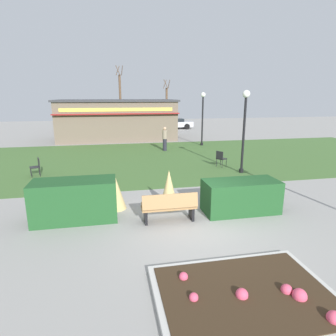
{
  "coord_description": "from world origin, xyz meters",
  "views": [
    {
      "loc": [
        -2.39,
        -7.59,
        3.79
      ],
      "look_at": [
        -0.3,
        2.86,
        1.07
      ],
      "focal_mm": 30.31,
      "sensor_mm": 36.0,
      "label": 1
    }
  ],
  "objects_px": {
    "tree_right_bg": "(167,105)",
    "cafe_chair_west": "(221,158)",
    "cafe_chair_east": "(37,165)",
    "parked_car_west_slot": "(82,125)",
    "trash_bin": "(88,208)",
    "parked_car_center_slot": "(125,124)",
    "food_kiosk": "(117,120)",
    "parked_car_east_slot": "(174,123)",
    "tree_left_bg": "(120,100)",
    "lamppost_mid": "(244,122)",
    "park_bench": "(169,207)",
    "lamppost_far": "(203,112)",
    "person_strolling": "(165,139)"
  },
  "relations": [
    {
      "from": "cafe_chair_east",
      "to": "tree_right_bg",
      "type": "height_order",
      "value": "tree_right_bg"
    },
    {
      "from": "tree_right_bg",
      "to": "cafe_chair_west",
      "type": "bearing_deg",
      "value": -93.87
    },
    {
      "from": "food_kiosk",
      "to": "parked_car_center_slot",
      "type": "height_order",
      "value": "food_kiosk"
    },
    {
      "from": "lamppost_mid",
      "to": "tree_left_bg",
      "type": "distance_m",
      "value": 24.27
    },
    {
      "from": "lamppost_far",
      "to": "cafe_chair_east",
      "type": "distance_m",
      "value": 12.83
    },
    {
      "from": "trash_bin",
      "to": "parked_car_east_slot",
      "type": "height_order",
      "value": "parked_car_east_slot"
    },
    {
      "from": "lamppost_mid",
      "to": "tree_right_bg",
      "type": "xyz_separation_m",
      "value": [
        0.99,
        24.98,
        0.01
      ]
    },
    {
      "from": "park_bench",
      "to": "parked_car_west_slot",
      "type": "distance_m",
      "value": 25.66
    },
    {
      "from": "trash_bin",
      "to": "parked_car_center_slot",
      "type": "height_order",
      "value": "parked_car_center_slot"
    },
    {
      "from": "food_kiosk",
      "to": "parked_car_west_slot",
      "type": "height_order",
      "value": "food_kiosk"
    },
    {
      "from": "lamppost_mid",
      "to": "cafe_chair_west",
      "type": "height_order",
      "value": "lamppost_mid"
    },
    {
      "from": "lamppost_far",
      "to": "parked_car_west_slot",
      "type": "distance_m",
      "value": 15.8
    },
    {
      "from": "cafe_chair_east",
      "to": "parked_car_west_slot",
      "type": "bearing_deg",
      "value": 88.77
    },
    {
      "from": "tree_right_bg",
      "to": "parked_car_center_slot",
      "type": "bearing_deg",
      "value": -140.54
    },
    {
      "from": "tree_left_bg",
      "to": "tree_right_bg",
      "type": "xyz_separation_m",
      "value": [
        6.11,
        1.26,
        -0.74
      ]
    },
    {
      "from": "trash_bin",
      "to": "parked_car_center_slot",
      "type": "relative_size",
      "value": 0.22
    },
    {
      "from": "person_strolling",
      "to": "lamppost_far",
      "type": "bearing_deg",
      "value": 118.01
    },
    {
      "from": "food_kiosk",
      "to": "parked_car_east_slot",
      "type": "relative_size",
      "value": 2.45
    },
    {
      "from": "person_strolling",
      "to": "parked_car_center_slot",
      "type": "bearing_deg",
      "value": -170.0
    },
    {
      "from": "park_bench",
      "to": "food_kiosk",
      "type": "xyz_separation_m",
      "value": [
        -1.07,
        18.0,
        1.27
      ]
    },
    {
      "from": "lamppost_far",
      "to": "cafe_chair_west",
      "type": "distance_m",
      "value": 7.36
    },
    {
      "from": "park_bench",
      "to": "trash_bin",
      "type": "xyz_separation_m",
      "value": [
        -2.45,
        0.44,
        -0.01
      ]
    },
    {
      "from": "lamppost_mid",
      "to": "tree_right_bg",
      "type": "distance_m",
      "value": 25.0
    },
    {
      "from": "trash_bin",
      "to": "tree_left_bg",
      "type": "height_order",
      "value": "tree_left_bg"
    },
    {
      "from": "lamppost_far",
      "to": "tree_left_bg",
      "type": "distance_m",
      "value": 16.45
    },
    {
      "from": "cafe_chair_east",
      "to": "tree_left_bg",
      "type": "relative_size",
      "value": 0.12
    },
    {
      "from": "park_bench",
      "to": "lamppost_mid",
      "type": "distance_m",
      "value": 7.2
    },
    {
      "from": "person_strolling",
      "to": "tree_right_bg",
      "type": "xyz_separation_m",
      "value": [
        3.71,
        18.34,
        1.71
      ]
    },
    {
      "from": "park_bench",
      "to": "person_strolling",
      "type": "relative_size",
      "value": 1.01
    },
    {
      "from": "parked_car_east_slot",
      "to": "tree_right_bg",
      "type": "relative_size",
      "value": 0.72
    },
    {
      "from": "trash_bin",
      "to": "person_strolling",
      "type": "relative_size",
      "value": 0.55
    },
    {
      "from": "person_strolling",
      "to": "cafe_chair_east",
      "type": "bearing_deg",
      "value": -52.94
    },
    {
      "from": "lamppost_mid",
      "to": "parked_car_east_slot",
      "type": "relative_size",
      "value": 0.97
    },
    {
      "from": "trash_bin",
      "to": "cafe_chair_east",
      "type": "distance_m",
      "value": 6.54
    },
    {
      "from": "park_bench",
      "to": "lamppost_far",
      "type": "bearing_deg",
      "value": 68.13
    },
    {
      "from": "cafe_chair_east",
      "to": "tree_left_bg",
      "type": "height_order",
      "value": "tree_left_bg"
    },
    {
      "from": "lamppost_mid",
      "to": "person_strolling",
      "type": "height_order",
      "value": "lamppost_mid"
    },
    {
      "from": "lamppost_mid",
      "to": "lamppost_far",
      "type": "bearing_deg",
      "value": 86.06
    },
    {
      "from": "parked_car_west_slot",
      "to": "parked_car_center_slot",
      "type": "xyz_separation_m",
      "value": [
        4.82,
        -0.0,
        0.0
      ]
    },
    {
      "from": "cafe_chair_west",
      "to": "cafe_chair_east",
      "type": "relative_size",
      "value": 1.0
    },
    {
      "from": "park_bench",
      "to": "parked_car_east_slot",
      "type": "height_order",
      "value": "parked_car_east_slot"
    },
    {
      "from": "lamppost_far",
      "to": "parked_car_west_slot",
      "type": "bearing_deg",
      "value": 130.57
    },
    {
      "from": "park_bench",
      "to": "parked_car_center_slot",
      "type": "relative_size",
      "value": 0.4
    },
    {
      "from": "cafe_chair_east",
      "to": "parked_car_east_slot",
      "type": "bearing_deg",
      "value": 59.74
    },
    {
      "from": "park_bench",
      "to": "tree_right_bg",
      "type": "height_order",
      "value": "tree_right_bg"
    },
    {
      "from": "cafe_chair_east",
      "to": "tree_right_bg",
      "type": "bearing_deg",
      "value": 64.99
    },
    {
      "from": "food_kiosk",
      "to": "tree_right_bg",
      "type": "xyz_separation_m",
      "value": [
        6.82,
        11.96,
        0.83
      ]
    },
    {
      "from": "tree_right_bg",
      "to": "tree_left_bg",
      "type": "bearing_deg",
      "value": -168.31
    },
    {
      "from": "cafe_chair_west",
      "to": "parked_car_west_slot",
      "type": "height_order",
      "value": "parked_car_west_slot"
    },
    {
      "from": "lamppost_far",
      "to": "trash_bin",
      "type": "height_order",
      "value": "lamppost_far"
    }
  ]
}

